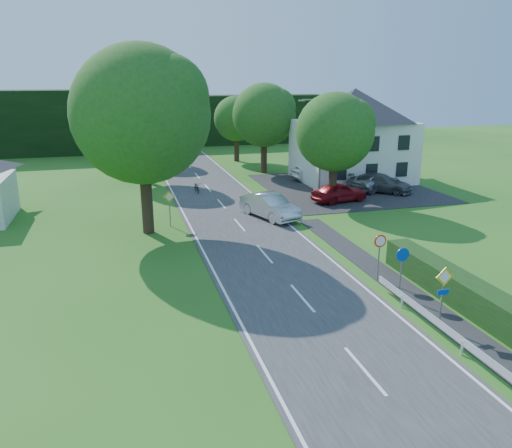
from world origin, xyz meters
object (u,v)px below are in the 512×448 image
object	(u,v)px
parked_car_grey	(381,183)
motorcycle	(197,187)
parked_car_silver_a	(314,172)
moving_car	(270,206)
parked_car_silver_b	(375,181)
parasol	(335,178)
streetlight	(319,144)
parked_car_red	(339,192)

from	to	relation	value
parked_car_grey	motorcycle	bearing A→B (deg)	117.86
motorcycle	parked_car_silver_a	world-z (taller)	parked_car_silver_a
moving_car	parked_car_silver_b	bearing A→B (deg)	8.92
parked_car_silver_a	moving_car	bearing A→B (deg)	135.15
moving_car	parasol	world-z (taller)	parasol
motorcycle	parked_car_silver_b	xyz separation A→B (m)	(15.29, -3.17, 0.30)
parasol	parked_car_silver_a	bearing A→B (deg)	93.62
streetlight	parked_car_silver_a	bearing A→B (deg)	69.91
motorcycle	parked_car_silver_b	bearing A→B (deg)	-14.56
parked_car_silver_a	parked_car_grey	distance (m)	7.37
streetlight	parked_car_grey	bearing A→B (deg)	5.05
motorcycle	parked_car_grey	world-z (taller)	parked_car_grey
moving_car	motorcycle	xyz separation A→B (m)	(-3.69, 9.38, -0.41)
motorcycle	parked_car_silver_b	distance (m)	15.62
moving_car	parked_car_silver_a	size ratio (longest dim) A/B	1.15
parked_car_silver_a	parasol	size ratio (longest dim) A/B	2.07
parked_car_red	parked_car_silver_a	bearing A→B (deg)	-20.14
parked_car_grey	parked_car_silver_a	bearing A→B (deg)	71.33
motorcycle	parked_car_red	world-z (taller)	parked_car_red
moving_car	parked_car_silver_a	distance (m)	14.34
parasol	moving_car	bearing A→B (deg)	-137.96
moving_car	parked_car_red	xyz separation A→B (m)	(6.70, 3.01, -0.08)
streetlight	parked_car_grey	size ratio (longest dim) A/B	1.50
moving_car	parked_car_silver_b	distance (m)	13.16
moving_car	parasol	size ratio (longest dim) A/B	2.37
parked_car_grey	parked_car_silver_b	xyz separation A→B (m)	(-0.08, 0.87, -0.03)
streetlight	parked_car_silver_b	distance (m)	7.21
streetlight	parked_car_grey	world-z (taller)	streetlight
parked_car_grey	parasol	xyz separation A→B (m)	(-3.28, 2.22, 0.21)
parked_car_red	parked_car_grey	distance (m)	5.50
parked_car_red	parked_car_silver_a	world-z (taller)	parked_car_red
moving_car	motorcycle	world-z (taller)	moving_car
streetlight	motorcycle	xyz separation A→B (m)	(-9.26, 4.57, -3.98)
parked_car_grey	parasol	distance (m)	3.97
moving_car	parked_car_red	world-z (taller)	moving_car
motorcycle	parasol	xyz separation A→B (m)	(12.09, -1.81, 0.54)
parked_car_grey	parasol	world-z (taller)	parasol
parked_car_red	parked_car_silver_a	distance (m)	8.92
streetlight	parked_car_silver_b	size ratio (longest dim) A/B	1.50
moving_car	parked_car_grey	bearing A→B (deg)	5.35
parked_car_silver_b	parasol	world-z (taller)	parasol
parked_car_red	parked_car_grey	bearing A→B (deg)	-75.71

